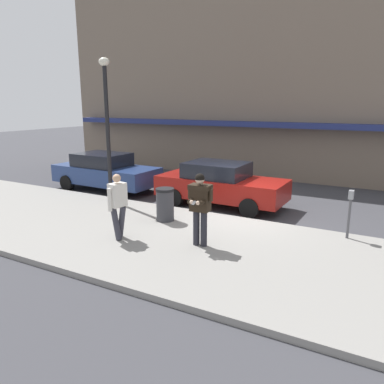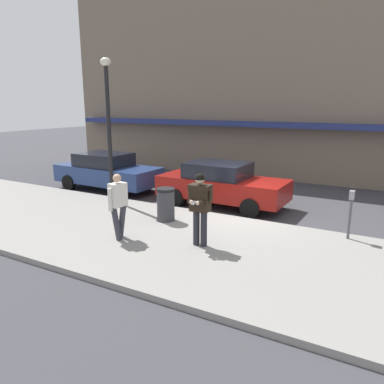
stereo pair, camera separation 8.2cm
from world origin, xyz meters
name	(u,v)px [view 1 (the left image)]	position (x,y,z in m)	size (l,w,h in m)	color
ground_plane	(242,219)	(0.00, 0.00, 0.00)	(80.00, 80.00, 0.00)	#3D3D42
sidewalk	(237,254)	(1.00, -2.85, 0.07)	(32.00, 5.30, 0.14)	gray
curb_paint_line	(273,224)	(1.00, 0.05, 0.00)	(28.00, 0.12, 0.01)	silver
storefront_facade	(334,57)	(1.00, 8.49, 5.64)	(28.00, 4.70, 11.30)	#756656
parked_sedan_near	(105,171)	(-6.48, 1.05, 0.79)	(4.54, 2.01, 1.54)	navy
parked_sedan_mid	(220,184)	(-1.28, 1.13, 0.79)	(4.52, 1.97, 1.54)	maroon
man_texting_on_phone	(200,202)	(0.04, -2.91, 1.25)	(0.65, 0.59, 1.81)	#23232B
pedestrian_in_light_coat	(118,202)	(-2.01, -3.48, 1.11)	(0.38, 0.59, 1.70)	#33333D
street_lamp_post	(107,116)	(-4.73, -0.65, 3.14)	(0.36, 0.36, 4.88)	black
parking_meter	(350,207)	(3.15, -0.60, 0.97)	(0.12, 0.18, 1.27)	#4C4C51
trash_bin	(165,204)	(-1.80, -1.62, 0.63)	(0.55, 0.55, 0.98)	#38383D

